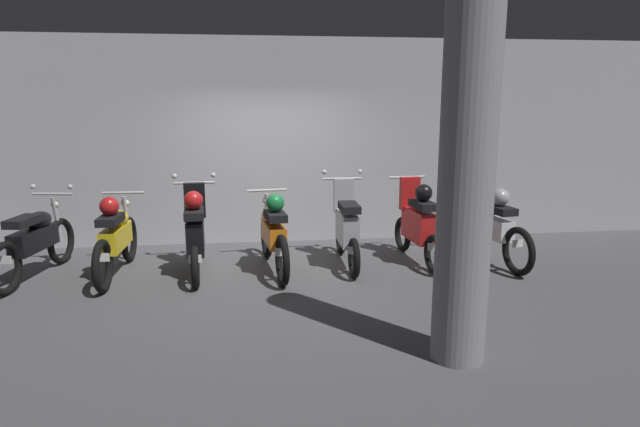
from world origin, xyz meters
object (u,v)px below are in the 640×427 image
object	(u,v)px
motorbike_slot_0	(35,241)
support_pillar	(466,179)
motorbike_slot_2	(195,232)
motorbike_slot_6	(490,225)
motorbike_slot_3	(273,232)
motorbike_slot_4	(347,228)
motorbike_slot_5	(417,223)
motorbike_slot_1	(116,236)

from	to	relation	value
motorbike_slot_0	support_pillar	bearing A→B (deg)	-32.04
motorbike_slot_2	motorbike_slot_6	bearing A→B (deg)	0.68
motorbike_slot_6	support_pillar	bearing A→B (deg)	-118.81
motorbike_slot_3	motorbike_slot_4	bearing A→B (deg)	8.25
motorbike_slot_5	motorbike_slot_2	bearing A→B (deg)	-176.41
motorbike_slot_6	motorbike_slot_5	bearing A→B (deg)	172.01
motorbike_slot_6	motorbike_slot_1	bearing A→B (deg)	179.97
motorbike_slot_0	motorbike_slot_6	xyz separation A→B (m)	(6.14, -0.05, 0.04)
motorbike_slot_5	support_pillar	distance (m)	3.20
motorbike_slot_0	motorbike_slot_1	bearing A→B (deg)	-2.39
motorbike_slot_1	support_pillar	bearing A→B (deg)	-38.42
motorbike_slot_5	support_pillar	xyz separation A→B (m)	(-0.53, -2.97, 1.05)
motorbike_slot_1	motorbike_slot_2	bearing A→B (deg)	-2.89
motorbike_slot_3	support_pillar	world-z (taller)	support_pillar
motorbike_slot_2	motorbike_slot_1	bearing A→B (deg)	177.11
motorbike_slot_2	motorbike_slot_5	distance (m)	3.08
motorbike_slot_2	motorbike_slot_4	size ratio (longest dim) A/B	1.00
motorbike_slot_1	motorbike_slot_5	size ratio (longest dim) A/B	1.16
motorbike_slot_3	motorbike_slot_2	bearing A→B (deg)	-178.66
motorbike_slot_4	motorbike_slot_6	xyz separation A→B (m)	(2.05, -0.12, 0.00)
motorbike_slot_2	motorbike_slot_3	size ratio (longest dim) A/B	0.86
motorbike_slot_3	motorbike_slot_5	xyz separation A→B (m)	(2.05, 0.17, 0.04)
motorbike_slot_1	motorbike_slot_4	size ratio (longest dim) A/B	1.16
motorbike_slot_0	support_pillar	distance (m)	5.53
motorbike_slot_6	motorbike_slot_0	bearing A→B (deg)	179.58
motorbike_slot_2	motorbike_slot_4	bearing A→B (deg)	4.82
motorbike_slot_0	support_pillar	xyz separation A→B (m)	(4.59, -2.87, 1.13)
motorbike_slot_2	motorbike_slot_6	distance (m)	4.10
motorbike_slot_1	motorbike_slot_6	world-z (taller)	motorbike_slot_6
motorbike_slot_1	support_pillar	world-z (taller)	support_pillar
motorbike_slot_4	motorbike_slot_1	bearing A→B (deg)	-177.74
motorbike_slot_5	motorbike_slot_3	bearing A→B (deg)	-175.29
motorbike_slot_1	motorbike_slot_3	world-z (taller)	same
motorbike_slot_6	motorbike_slot_3	bearing A→B (deg)	-179.54
motorbike_slot_1	motorbike_slot_6	distance (m)	5.12
motorbike_slot_2	support_pillar	distance (m)	3.91
motorbike_slot_4	motorbike_slot_5	bearing A→B (deg)	1.12
motorbike_slot_4	motorbike_slot_6	bearing A→B (deg)	-3.46
motorbike_slot_0	motorbike_slot_4	xyz separation A→B (m)	(4.09, 0.08, 0.04)
support_pillar	motorbike_slot_4	bearing A→B (deg)	99.49
motorbike_slot_5	support_pillar	size ratio (longest dim) A/B	0.52
motorbike_slot_5	motorbike_slot_6	bearing A→B (deg)	-7.99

